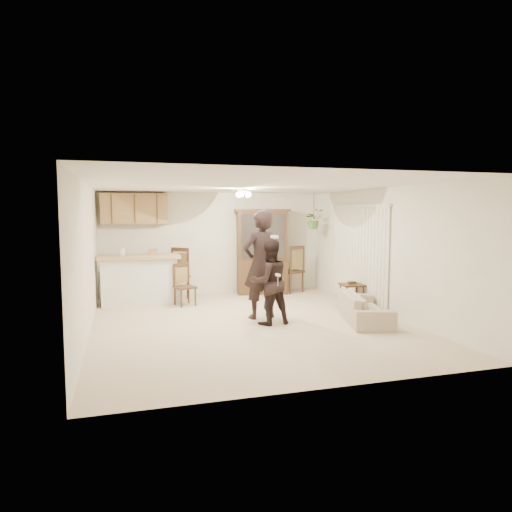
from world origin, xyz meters
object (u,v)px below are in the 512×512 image
object	(u,v)px
sofa	(365,301)
adult	(261,271)
chair_hutch_right	(291,279)
chair_bar	(185,294)
china_hutch	(262,252)
chair_hutch_left	(175,285)
child	(269,287)
side_table	(352,295)

from	to	relation	value
sofa	adult	bearing A→B (deg)	82.70
chair_hutch_right	chair_bar	bearing A→B (deg)	-5.28
china_hutch	chair_hutch_right	xyz separation A→B (m)	(0.76, -0.00, -0.70)
china_hutch	chair_hutch_left	bearing A→B (deg)	-165.40
child	china_hutch	bearing A→B (deg)	-111.14
chair_bar	chair_hutch_left	size ratio (longest dim) A/B	0.76
sofa	chair_hutch_left	world-z (taller)	chair_hutch_left
chair_bar	chair_hutch_left	bearing A→B (deg)	83.02
sofa	side_table	distance (m)	1.24
chair_hutch_left	side_table	bearing A→B (deg)	14.11
chair_hutch_left	chair_hutch_right	bearing A→B (deg)	46.59
chair_hutch_right	child	bearing A→B (deg)	38.95
sofa	chair_hutch_right	size ratio (longest dim) A/B	1.58
chair_bar	chair_hutch_right	size ratio (longest dim) A/B	0.76
side_table	chair_hutch_left	size ratio (longest dim) A/B	0.46
sofa	china_hutch	size ratio (longest dim) A/B	0.89
child	side_table	size ratio (longest dim) A/B	2.44
child	chair_hutch_right	distance (m)	3.43
child	side_table	world-z (taller)	child
sofa	chair_hutch_right	xyz separation A→B (m)	(-0.22, 3.30, -0.03)
adult	side_table	world-z (taller)	adult
sofa	chair_hutch_left	size ratio (longest dim) A/B	1.57
sofa	chair_hutch_right	bearing A→B (deg)	20.13
chair_bar	adult	bearing A→B (deg)	-69.58
side_table	chair_hutch_left	bearing A→B (deg)	151.47
side_table	chair_bar	size ratio (longest dim) A/B	0.61
child	chair_hutch_left	world-z (taller)	child
side_table	chair_hutch_right	distance (m)	2.20
china_hutch	chair_hutch_right	bearing A→B (deg)	9.14
adult	chair_hutch_right	bearing A→B (deg)	-134.98
sofa	chair_bar	size ratio (longest dim) A/B	2.07
chair_hutch_left	chair_bar	bearing A→B (deg)	-36.72
adult	chair_hutch_left	distance (m)	2.76
sofa	adult	xyz separation A→B (m)	(-1.78, 0.78, 0.53)
child	china_hutch	size ratio (longest dim) A/B	0.64
side_table	adult	bearing A→B (deg)	-169.28
sofa	adult	size ratio (longest dim) A/B	1.04
china_hutch	chair_hutch_right	size ratio (longest dim) A/B	1.77
china_hutch	child	bearing A→B (deg)	-95.50
sofa	chair_bar	distance (m)	3.83
china_hutch	chair_hutch_left	world-z (taller)	china_hutch
chair_hutch_left	chair_hutch_right	distance (m)	2.94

